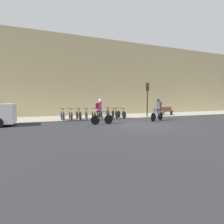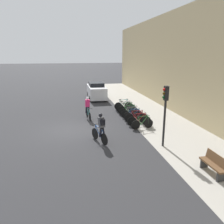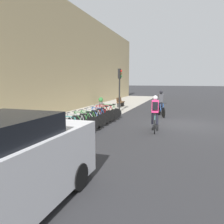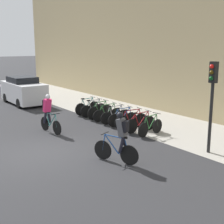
{
  "view_description": "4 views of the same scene",
  "coord_description": "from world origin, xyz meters",
  "px_view_note": "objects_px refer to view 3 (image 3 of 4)",
  "views": [
    {
      "loc": [
        -6.09,
        -10.08,
        1.71
      ],
      "look_at": [
        -1.42,
        1.9,
        0.81
      ],
      "focal_mm": 28.0,
      "sensor_mm": 36.0,
      "label": 1
    },
    {
      "loc": [
        14.19,
        0.02,
        5.06
      ],
      "look_at": [
        0.44,
        2.78,
        1.25
      ],
      "focal_mm": 35.0,
      "sensor_mm": 36.0,
      "label": 2
    },
    {
      "loc": [
        -12.91,
        0.05,
        2.46
      ],
      "look_at": [
        -1.76,
        3.84,
        0.77
      ],
      "focal_mm": 35.0,
      "sensor_mm": 36.0,
      "label": 3
    },
    {
      "loc": [
        10.49,
        -4.44,
        3.96
      ],
      "look_at": [
        -0.17,
        3.34,
        1.11
      ],
      "focal_mm": 50.0,
      "sensor_mm": 36.0,
      "label": 4
    }
  ],
  "objects_px": {
    "cyclist_grey": "(161,103)",
    "parked_bike_6": "(102,115)",
    "parked_bike_1": "(76,125)",
    "traffic_light_pole": "(120,82)",
    "parked_bike_0": "(69,128)",
    "potted_plant": "(101,101)",
    "parked_bike_3": "(88,121)",
    "cyclist_pink": "(155,113)",
    "bench": "(120,102)",
    "parked_bike_2": "(82,122)",
    "parked_car": "(0,170)",
    "parked_bike_8": "(109,112)",
    "parked_bike_5": "(98,117)",
    "parked_bike_7": "(106,113)",
    "parked_bike_4": "(93,118)"
  },
  "relations": [
    {
      "from": "traffic_light_pole",
      "to": "bench",
      "type": "distance_m",
      "value": 3.81
    },
    {
      "from": "cyclist_grey",
      "to": "parked_bike_7",
      "type": "distance_m",
      "value": 4.07
    },
    {
      "from": "cyclist_pink",
      "to": "parked_bike_0",
      "type": "distance_m",
      "value": 4.1
    },
    {
      "from": "cyclist_pink",
      "to": "bench",
      "type": "distance_m",
      "value": 10.37
    },
    {
      "from": "parked_bike_7",
      "to": "cyclist_grey",
      "type": "bearing_deg",
      "value": -51.11
    },
    {
      "from": "cyclist_pink",
      "to": "parked_bike_5",
      "type": "relative_size",
      "value": 1.1
    },
    {
      "from": "parked_bike_0",
      "to": "bench",
      "type": "bearing_deg",
      "value": 5.42
    },
    {
      "from": "potted_plant",
      "to": "cyclist_pink",
      "type": "bearing_deg",
      "value": -146.24
    },
    {
      "from": "cyclist_grey",
      "to": "bench",
      "type": "bearing_deg",
      "value": 44.62
    },
    {
      "from": "parked_bike_1",
      "to": "parked_car",
      "type": "bearing_deg",
      "value": -163.83
    },
    {
      "from": "cyclist_grey",
      "to": "parked_bike_1",
      "type": "distance_m",
      "value": 7.28
    },
    {
      "from": "parked_bike_1",
      "to": "traffic_light_pole",
      "type": "xyz_separation_m",
      "value": [
        7.65,
        0.19,
        1.94
      ]
    },
    {
      "from": "parked_bike_8",
      "to": "parked_bike_1",
      "type": "bearing_deg",
      "value": 180.0
    },
    {
      "from": "potted_plant",
      "to": "parked_bike_8",
      "type": "bearing_deg",
      "value": -154.12
    },
    {
      "from": "parked_bike_5",
      "to": "potted_plant",
      "type": "xyz_separation_m",
      "value": [
        9.14,
        3.46,
        0.04
      ]
    },
    {
      "from": "cyclist_pink",
      "to": "potted_plant",
      "type": "xyz_separation_m",
      "value": [
        10.31,
        6.89,
        -0.51
      ]
    },
    {
      "from": "parked_bike_7",
      "to": "traffic_light_pole",
      "type": "distance_m",
      "value": 4.13
    },
    {
      "from": "parked_bike_2",
      "to": "parked_car",
      "type": "height_order",
      "value": "parked_car"
    },
    {
      "from": "cyclist_pink",
      "to": "bench",
      "type": "xyz_separation_m",
      "value": [
        9.32,
        4.52,
        -0.49
      ]
    },
    {
      "from": "parked_bike_5",
      "to": "parked_bike_7",
      "type": "relative_size",
      "value": 0.93
    },
    {
      "from": "parked_bike_3",
      "to": "potted_plant",
      "type": "relative_size",
      "value": 2.13
    },
    {
      "from": "parked_bike_4",
      "to": "traffic_light_pole",
      "type": "height_order",
      "value": "traffic_light_pole"
    },
    {
      "from": "cyclist_pink",
      "to": "cyclist_grey",
      "type": "distance_m",
      "value": 5.04
    },
    {
      "from": "bench",
      "to": "parked_bike_1",
      "type": "bearing_deg",
      "value": -174.25
    },
    {
      "from": "potted_plant",
      "to": "parked_bike_1",
      "type": "bearing_deg",
      "value": -163.68
    },
    {
      "from": "parked_bike_1",
      "to": "potted_plant",
      "type": "bearing_deg",
      "value": 16.32
    },
    {
      "from": "bench",
      "to": "cyclist_pink",
      "type": "bearing_deg",
      "value": -154.13
    },
    {
      "from": "parked_bike_6",
      "to": "traffic_light_pole",
      "type": "bearing_deg",
      "value": 2.56
    },
    {
      "from": "traffic_light_pole",
      "to": "parked_bike_6",
      "type": "bearing_deg",
      "value": -177.44
    },
    {
      "from": "parked_bike_3",
      "to": "traffic_light_pole",
      "type": "xyz_separation_m",
      "value": [
        6.31,
        0.19,
        1.96
      ]
    },
    {
      "from": "parked_bike_8",
      "to": "parked_bike_7",
      "type": "bearing_deg",
      "value": -179.96
    },
    {
      "from": "parked_bike_5",
      "to": "parked_car",
      "type": "height_order",
      "value": "parked_car"
    },
    {
      "from": "parked_bike_1",
      "to": "parked_bike_3",
      "type": "bearing_deg",
      "value": -0.05
    },
    {
      "from": "cyclist_grey",
      "to": "parked_bike_6",
      "type": "bearing_deg",
      "value": 135.57
    },
    {
      "from": "potted_plant",
      "to": "parked_bike_6",
      "type": "bearing_deg",
      "value": -157.79
    },
    {
      "from": "cyclist_pink",
      "to": "parked_bike_5",
      "type": "distance_m",
      "value": 3.66
    },
    {
      "from": "parked_car",
      "to": "parked_bike_1",
      "type": "bearing_deg",
      "value": 16.17
    },
    {
      "from": "traffic_light_pole",
      "to": "parked_bike_5",
      "type": "bearing_deg",
      "value": -177.78
    },
    {
      "from": "cyclist_grey",
      "to": "parked_bike_2",
      "type": "relative_size",
      "value": 1.06
    },
    {
      "from": "parked_bike_7",
      "to": "bench",
      "type": "xyz_separation_m",
      "value": [
        6.82,
        1.09,
        0.05
      ]
    },
    {
      "from": "parked_bike_1",
      "to": "parked_bike_4",
      "type": "height_order",
      "value": "parked_bike_1"
    },
    {
      "from": "bench",
      "to": "potted_plant",
      "type": "xyz_separation_m",
      "value": [
        0.98,
        2.37,
        -0.02
      ]
    },
    {
      "from": "parked_bike_1",
      "to": "parked_bike_5",
      "type": "xyz_separation_m",
      "value": [
        2.68,
        0.0,
        -0.01
      ]
    },
    {
      "from": "parked_bike_3",
      "to": "parked_bike_8",
      "type": "bearing_deg",
      "value": 0.02
    },
    {
      "from": "parked_bike_0",
      "to": "potted_plant",
      "type": "bearing_deg",
      "value": 15.49
    },
    {
      "from": "parked_bike_4",
      "to": "parked_bike_7",
      "type": "xyz_separation_m",
      "value": [
        2.01,
        -0.0,
        0.01
      ]
    },
    {
      "from": "parked_bike_1",
      "to": "bench",
      "type": "xyz_separation_m",
      "value": [
        10.83,
        1.09,
        0.05
      ]
    },
    {
      "from": "parked_car",
      "to": "parked_bike_7",
      "type": "bearing_deg",
      "value": 9.89
    },
    {
      "from": "parked_bike_0",
      "to": "parked_bike_8",
      "type": "bearing_deg",
      "value": -0.01
    },
    {
      "from": "parked_bike_1",
      "to": "parked_bike_7",
      "type": "bearing_deg",
      "value": -0.01
    }
  ]
}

